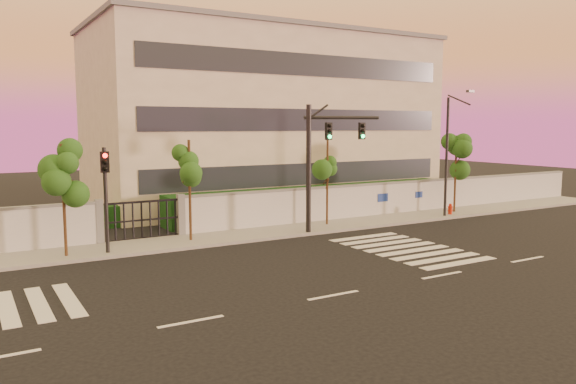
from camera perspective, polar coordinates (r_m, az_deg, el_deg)
name	(u,v)px	position (r m, az deg, el deg)	size (l,w,h in m)	color
ground	(333,295)	(19.08, 4.63, -10.43)	(120.00, 120.00, 0.00)	black
sidewalk	(211,239)	(28.04, -7.81, -4.73)	(60.00, 3.00, 0.15)	gray
perimeter_wall	(201,215)	(29.27, -8.78, -2.29)	(60.00, 0.36, 2.20)	#BABCC2
hedge_row	(201,211)	(32.21, -8.82, -1.92)	(41.00, 4.25, 1.80)	black
institutional_building	(263,118)	(41.73, -2.55, 7.47)	(24.40, 12.40, 12.25)	beige
road_markings	(242,276)	(21.43, -4.73, -8.47)	(57.00, 7.62, 0.02)	silver
street_tree_c	(63,175)	(25.23, -21.88, 1.64)	(1.57, 1.25, 4.89)	#382314
street_tree_d	(190,167)	(27.14, -9.96, 2.48)	(1.59, 1.26, 4.97)	#382314
street_tree_e	(328,162)	(31.10, 4.05, 3.03)	(1.48, 1.18, 4.92)	#382314
street_tree_f	(456,158)	(37.26, 16.70, 3.36)	(1.61, 1.28, 4.90)	#382314
traffic_signal_main	(323,153)	(29.13, 3.53, 3.99)	(4.17, 1.33, 6.70)	black
traffic_signal_secondary	(106,188)	(25.28, -18.05, 0.43)	(0.37, 0.35, 4.72)	black
streetlight_east	(449,151)	(35.22, 16.01, 4.07)	(0.46, 1.84, 7.66)	black
fire_hydrant	(450,210)	(36.35, 16.15, -1.77)	(0.32, 0.31, 0.82)	#B01F0B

